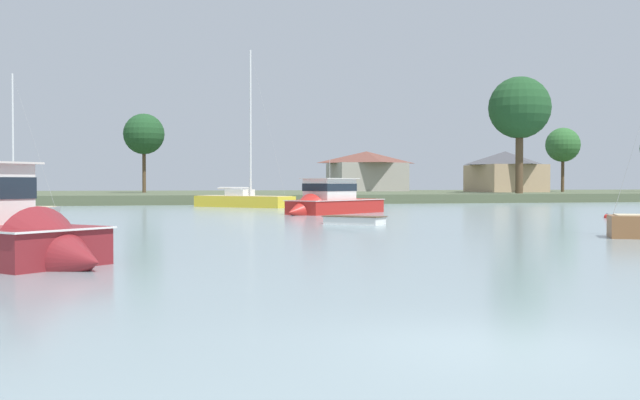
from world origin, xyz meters
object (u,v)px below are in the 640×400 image
dinghy_white (354,221)px  cruiser_red (327,205)px  mooring_buoy_red (607,217)px  sailboat_yellow (244,204)px  sailboat_grey (5,214)px

dinghy_white → cruiser_red: bearing=81.7°
cruiser_red → mooring_buoy_red: bearing=-34.7°
sailboat_yellow → cruiser_red: bearing=-77.4°
sailboat_yellow → mooring_buoy_red: sailboat_yellow is taller
cruiser_red → mooring_buoy_red: 19.35m
dinghy_white → sailboat_grey: (-20.13, 13.62, 0.06)m
cruiser_red → mooring_buoy_red: (15.90, -11.00, -0.57)m
mooring_buoy_red → cruiser_red: bearing=145.3°
mooring_buoy_red → sailboat_grey: bearing=164.6°
sailboat_grey → dinghy_white: bearing=-34.1°
dinghy_white → sailboat_yellow: sailboat_yellow is taller
sailboat_grey → sailboat_yellow: 25.46m
cruiser_red → sailboat_yellow: (-3.81, 17.10, -0.34)m
sailboat_yellow → mooring_buoy_red: 34.33m
sailboat_grey → mooring_buoy_red: 39.53m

